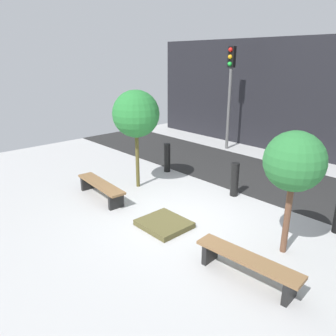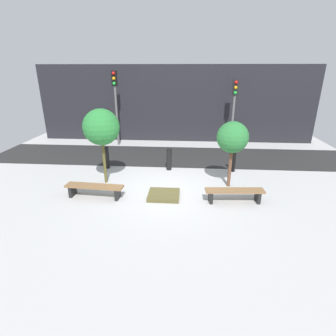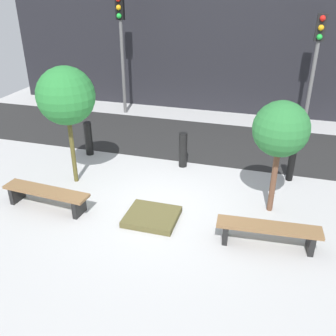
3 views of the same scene
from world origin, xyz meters
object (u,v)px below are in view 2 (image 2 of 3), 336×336
object	(u,v)px
planter_bed	(164,195)
traffic_light_mid_west	(234,102)
traffic_light_west	(115,95)
tree_behind_right_bench	(233,138)
tree_behind_left_bench	(101,127)
bollard_center	(234,161)
bench_left	(94,188)
bollard_far_left	(107,158)
bollard_left	(169,159)
bench_right	(235,193)

from	to	relation	value
planter_bed	traffic_light_mid_west	world-z (taller)	traffic_light_mid_west
traffic_light_west	tree_behind_right_bench	bearing A→B (deg)	-43.88
tree_behind_left_bench	bollard_center	world-z (taller)	tree_behind_left_bench
tree_behind_left_bench	traffic_light_mid_west	xyz separation A→B (m)	(5.56, 5.34, 0.34)
bollard_center	planter_bed	bearing A→B (deg)	-136.48
planter_bed	tree_behind_left_bench	size ratio (longest dim) A/B	0.38
traffic_light_west	bench_left	bearing A→B (deg)	-82.61
tree_behind_right_bench	bollard_far_left	size ratio (longest dim) A/B	2.52
bollard_far_left	bollard_left	distance (m)	2.75
bollard_center	traffic_light_west	distance (m)	7.43
traffic_light_mid_west	bench_left	bearing A→B (deg)	-130.04
bench_left	bollard_far_left	size ratio (longest dim) A/B	2.08
bollard_left	traffic_light_west	xyz separation A→B (m)	(-3.21, 3.80, 2.31)
tree_behind_right_bench	traffic_light_mid_west	xyz separation A→B (m)	(0.86, 5.34, 0.64)
bollard_left	bollard_center	size ratio (longest dim) A/B	0.97
tree_behind_right_bench	bollard_far_left	world-z (taller)	tree_behind_right_bench
bollard_left	traffic_light_west	world-z (taller)	traffic_light_west
bench_left	tree_behind_right_bench	size ratio (longest dim) A/B	0.82
tree_behind_left_bench	tree_behind_right_bench	size ratio (longest dim) A/B	1.16
tree_behind_right_bench	bollard_center	bearing A→B (deg)	75.35
bench_left	tree_behind_right_bench	distance (m)	5.11
bench_left	bollard_center	bearing A→B (deg)	32.99
planter_bed	tree_behind_right_bench	distance (m)	3.15
bollard_center	bollard_left	bearing A→B (deg)	180.00
bollard_center	tree_behind_left_bench	bearing A→B (deg)	-163.15
planter_bed	bench_right	bearing A→B (deg)	-4.86
planter_bed	traffic_light_mid_west	distance (m)	7.58
bench_left	planter_bed	bearing A→B (deg)	8.97
bollard_far_left	tree_behind_right_bench	bearing A→B (deg)	-16.85
tree_behind_left_bench	traffic_light_west	bearing A→B (deg)	99.12
bench_right	tree_behind_left_bench	world-z (taller)	tree_behind_left_bench
bollard_left	bollard_center	xyz separation A→B (m)	(2.75, 0.00, 0.01)
bollard_left	bollard_center	distance (m)	2.75
traffic_light_mid_west	bench_right	bearing A→B (deg)	-97.39
tree_behind_right_bench	traffic_light_west	xyz separation A→B (m)	(-5.56, 5.35, 0.92)
bench_right	tree_behind_right_bench	size ratio (longest dim) A/B	0.79
planter_bed	tree_behind_right_bench	xyz separation A→B (m)	(2.35, 1.07, 1.80)
planter_bed	bollard_far_left	world-z (taller)	bollard_far_left
bollard_center	traffic_light_mid_west	size ratio (longest dim) A/B	0.27
bollard_far_left	bollard_left	bearing A→B (deg)	0.00
tree_behind_right_bench	traffic_light_mid_west	world-z (taller)	traffic_light_mid_west
bollard_far_left	bollard_center	distance (m)	5.51
bollard_left	traffic_light_mid_west	world-z (taller)	traffic_light_mid_west
bench_right	traffic_light_west	distance (m)	8.98
bench_left	traffic_light_west	bearing A→B (deg)	101.50
bench_right	bollard_left	xyz separation A→B (m)	(-2.35, 2.82, 0.15)
bollard_center	traffic_light_west	size ratio (longest dim) A/B	0.24
bollard_far_left	traffic_light_west	size ratio (longest dim) A/B	0.24
bench_left	tree_behind_left_bench	xyz separation A→B (m)	(0.00, 1.27, 1.83)
tree_behind_right_bench	bench_right	bearing A→B (deg)	-90.00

